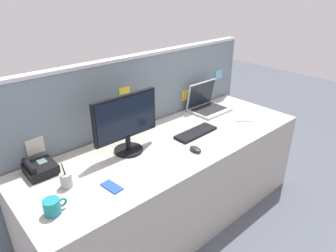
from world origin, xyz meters
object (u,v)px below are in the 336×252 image
desk_phone (40,168)px  cell_phone_blue_case (112,187)px  desktop_monitor (126,121)px  laptop (206,104)px  keyboard_main (196,133)px  computer_mouse_right_hand (195,149)px  pen_cup (66,180)px  coffee_mug (52,207)px  cell_phone_silver_slab (243,119)px

desk_phone → cell_phone_blue_case: 0.49m
desktop_monitor → laptop: 1.00m
keyboard_main → computer_mouse_right_hand: bearing=-138.9°
laptop → cell_phone_blue_case: size_ratio=2.51×
pen_cup → coffee_mug: bearing=-132.4°
keyboard_main → cell_phone_blue_case: size_ratio=2.75×
coffee_mug → desktop_monitor: bearing=22.5°
computer_mouse_right_hand → coffee_mug: coffee_mug is taller
desktop_monitor → cell_phone_blue_case: (-0.32, -0.29, -0.23)m
desktop_monitor → desk_phone: size_ratio=2.67×
cell_phone_blue_case → coffee_mug: bearing=170.5°
laptop → cell_phone_silver_slab: size_ratio=2.31×
desk_phone → coffee_mug: (-0.09, -0.41, 0.01)m
cell_phone_blue_case → coffee_mug: size_ratio=1.08×
desktop_monitor → cell_phone_blue_case: 0.49m
computer_mouse_right_hand → keyboard_main: bearing=46.1°
computer_mouse_right_hand → cell_phone_silver_slab: computer_mouse_right_hand is taller
cell_phone_blue_case → coffee_mug: 0.35m
computer_mouse_right_hand → desktop_monitor: bearing=140.3°
laptop → pen_cup: 1.51m
keyboard_main → computer_mouse_right_hand: size_ratio=3.72×
coffee_mug → cell_phone_silver_slab: bearing=1.4°
desk_phone → pen_cup: 0.25m
pen_cup → cell_phone_blue_case: (0.19, -0.18, -0.04)m
pen_cup → keyboard_main: bearing=-2.0°
laptop → cell_phone_silver_slab: laptop is taller
laptop → keyboard_main: size_ratio=0.91×
laptop → coffee_mug: bearing=-166.0°
laptop → keyboard_main: 0.52m
pen_cup → coffee_mug: size_ratio=1.30×
desk_phone → cell_phone_silver_slab: desk_phone is taller
desktop_monitor → cell_phone_blue_case: bearing=-137.7°
computer_mouse_right_hand → pen_cup: 0.89m
keyboard_main → coffee_mug: size_ratio=2.98×
laptop → computer_mouse_right_hand: laptop is taller
laptop → computer_mouse_right_hand: 0.78m
desk_phone → cell_phone_blue_case: bearing=-58.8°
cell_phone_blue_case → computer_mouse_right_hand: bearing=-10.2°
laptop → cell_phone_blue_case: 1.37m
cell_phone_blue_case → cell_phone_silver_slab: (1.37, 0.06, 0.00)m
keyboard_main → pen_cup: (-1.06, 0.04, 0.03)m
desktop_monitor → laptop: desktop_monitor is taller
keyboard_main → laptop: bearing=31.2°
laptop → desk_phone: bearing=-179.9°
cell_phone_silver_slab → desk_phone: bearing=118.5°
keyboard_main → cell_phone_blue_case: 0.88m
computer_mouse_right_hand → coffee_mug: bearing=-179.6°
desktop_monitor → coffee_mug: bearing=-157.5°
cell_phone_blue_case → cell_phone_silver_slab: size_ratio=0.92×
computer_mouse_right_hand → coffee_mug: 1.01m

